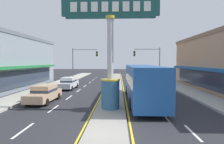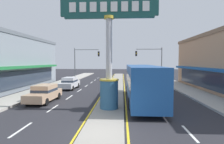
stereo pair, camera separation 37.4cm
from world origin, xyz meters
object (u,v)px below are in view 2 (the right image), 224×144
district_sign (109,56)px  bus_near_right_lane (142,81)px  sedan_near_left_lane (70,83)px  traffic_light_right_side (152,58)px  sedan_mid_left_lane (44,93)px  traffic_light_left_side (84,58)px  sedan_far_right_lane (154,79)px

district_sign → bus_near_right_lane: size_ratio=0.73×
sedan_near_left_lane → traffic_light_right_side: bearing=37.9°
sedan_mid_left_lane → bus_near_right_lane: bearing=3.4°
district_sign → sedan_mid_left_lane: (-6.05, 2.46, -3.24)m
sedan_mid_left_lane → traffic_light_left_side: bearing=90.9°
traffic_light_left_side → sedan_near_left_lane: bearing=-88.4°
sedan_near_left_lane → sedan_far_right_lane: bearing=26.2°
traffic_light_right_side → sedan_far_right_lane: traffic_light_right_side is taller
sedan_far_right_lane → district_sign: bearing=-110.4°
sedan_near_left_lane → district_sign: bearing=-59.6°
traffic_light_left_side → sedan_mid_left_lane: 18.63m
traffic_light_left_side → sedan_far_right_lane: bearing=-19.9°
bus_near_right_lane → sedan_mid_left_lane: bus_near_right_lane is taller
traffic_light_left_side → sedan_mid_left_lane: (0.29, -18.30, -3.46)m
bus_near_right_lane → sedan_mid_left_lane: 8.87m
traffic_light_left_side → sedan_far_right_lane: traffic_light_left_side is taller
district_sign → sedan_near_left_lane: (-6.05, 10.31, -3.24)m
traffic_light_left_side → sedan_far_right_lane: size_ratio=1.42×
district_sign → sedan_far_right_lane: 17.66m
traffic_light_right_side → sedan_near_left_lane: traffic_light_right_side is taller
traffic_light_right_side → sedan_near_left_lane: 16.07m
sedan_far_right_lane → traffic_light_right_side: bearing=85.6°
district_sign → sedan_mid_left_lane: 7.29m
bus_near_right_lane → traffic_light_right_side: bearing=78.1°
district_sign → sedan_far_right_lane: (6.05, 16.27, -3.24)m
traffic_light_left_side → sedan_mid_left_lane: bearing=-89.1°
district_sign → bus_near_right_lane: 4.59m
traffic_light_right_side → sedan_far_right_lane: bearing=-94.4°
traffic_light_right_side → bus_near_right_lane: 17.52m
sedan_mid_left_lane → traffic_light_right_side: bearing=54.7°
sedan_far_right_lane → sedan_mid_left_lane: 18.36m
traffic_light_left_side → traffic_light_right_side: same height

